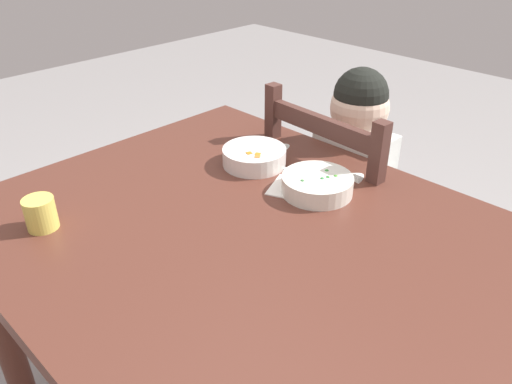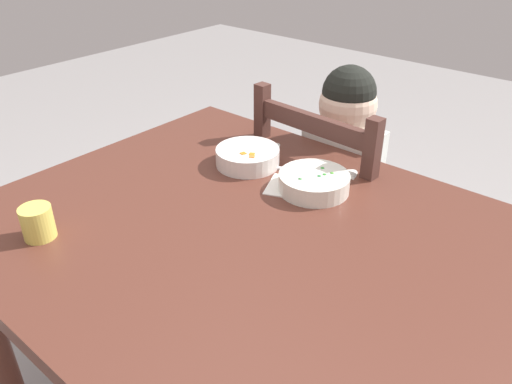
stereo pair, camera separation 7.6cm
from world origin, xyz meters
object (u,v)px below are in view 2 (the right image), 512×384
object	(u,v)px
bowl_of_carrots	(248,156)
child_figure	(337,173)
dining_table	(256,271)
spoon	(274,167)
drinking_cup	(38,223)
dining_chair	(333,223)
bowl_of_peas	(314,182)

from	to	relation	value
bowl_of_carrots	child_figure	bearing A→B (deg)	69.60
child_figure	dining_table	bearing A→B (deg)	-76.90
dining_table	bowl_of_carrots	bearing A→B (deg)	134.56
spoon	drinking_cup	xyz separation A→B (m)	(-0.18, -0.57, 0.03)
dining_table	child_figure	xyz separation A→B (m)	(-0.12, 0.53, -0.00)
bowl_of_carrots	spoon	bearing A→B (deg)	20.36
dining_table	dining_chair	distance (m)	0.58
dining_table	drinking_cup	world-z (taller)	drinking_cup
child_figure	drinking_cup	size ratio (longest dim) A/B	13.43
dining_table	drinking_cup	size ratio (longest dim) A/B	17.20
spoon	drinking_cup	distance (m)	0.60
bowl_of_peas	drinking_cup	distance (m)	0.64
dining_table	child_figure	bearing A→B (deg)	103.10
dining_table	bowl_of_carrots	xyz separation A→B (m)	(-0.23, 0.23, 0.13)
dining_table	child_figure	distance (m)	0.54
dining_table	drinking_cup	bearing A→B (deg)	-138.10
bowl_of_carrots	bowl_of_peas	bearing A→B (deg)	0.03
bowl_of_carrots	spoon	size ratio (longest dim) A/B	1.44
child_figure	drinking_cup	world-z (taller)	child_figure
child_figure	bowl_of_peas	xyz separation A→B (m)	(0.11, -0.29, 0.13)
dining_chair	child_figure	bearing A→B (deg)	-72.70
child_figure	bowl_of_carrots	size ratio (longest dim) A/B	5.67
child_figure	spoon	distance (m)	0.29
child_figure	spoon	size ratio (longest dim) A/B	8.17
dining_chair	bowl_of_peas	bearing A→B (deg)	-69.66
child_figure	bowl_of_carrots	distance (m)	0.34
child_figure	spoon	world-z (taller)	child_figure
spoon	drinking_cup	bearing A→B (deg)	-107.83
dining_chair	drinking_cup	xyz separation A→B (m)	(-0.22, -0.84, 0.33)
drinking_cup	bowl_of_peas	bearing A→B (deg)	58.71
bowl_of_carrots	drinking_cup	size ratio (longest dim) A/B	2.37
drinking_cup	child_figure	bearing A→B (deg)	75.14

